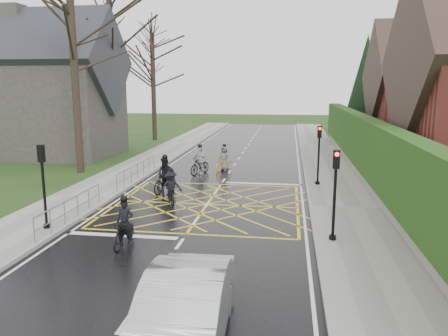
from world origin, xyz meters
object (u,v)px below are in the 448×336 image
(cyclist_mid, at_px, (171,190))
(car, at_px, (183,314))
(cyclist_back, at_px, (165,179))
(cyclist_lead, at_px, (224,161))
(cyclist_front, at_px, (200,163))
(cyclist_rear, at_px, (124,230))

(cyclist_mid, bearing_deg, car, -97.40)
(car, bearing_deg, cyclist_back, 105.47)
(cyclist_back, xyz_separation_m, cyclist_lead, (2.04, 6.11, -0.15))
(cyclist_lead, xyz_separation_m, car, (1.95, -18.70, 0.21))
(cyclist_mid, distance_m, cyclist_front, 6.48)
(cyclist_back, height_order, cyclist_lead, cyclist_back)
(cyclist_lead, bearing_deg, car, -59.44)
(cyclist_mid, distance_m, car, 11.23)
(car, bearing_deg, cyclist_rear, 119.53)
(cyclist_back, bearing_deg, cyclist_mid, -48.58)
(cyclist_back, distance_m, cyclist_mid, 1.99)
(cyclist_rear, xyz_separation_m, cyclist_mid, (0.12, 5.38, 0.04))
(cyclist_mid, relative_size, car, 0.37)
(cyclist_back, relative_size, cyclist_front, 1.07)
(cyclist_back, xyz_separation_m, car, (3.99, -12.59, 0.06))
(cyclist_rear, xyz_separation_m, cyclist_back, (-0.67, 7.20, 0.17))
(cyclist_mid, xyz_separation_m, cyclist_lead, (1.24, 7.93, -0.02))
(cyclist_rear, bearing_deg, cyclist_back, 94.61)
(cyclist_rear, height_order, cyclist_lead, cyclist_rear)
(cyclist_mid, bearing_deg, cyclist_front, 66.06)
(cyclist_rear, relative_size, cyclist_lead, 0.97)
(cyclist_mid, relative_size, cyclist_front, 0.95)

